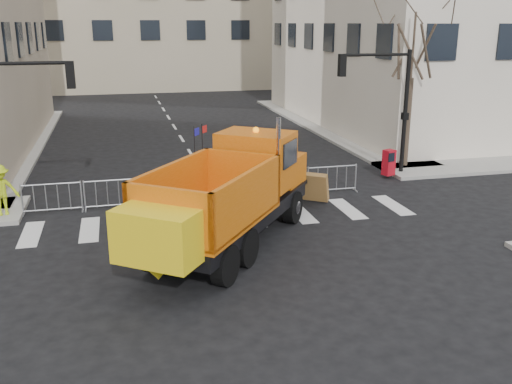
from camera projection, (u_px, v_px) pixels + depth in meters
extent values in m
plane|color=black|center=(274.00, 287.00, 14.53)|extent=(120.00, 120.00, 0.00)
cube|color=gray|center=(216.00, 192.00, 22.42)|extent=(64.00, 5.00, 0.15)
cylinder|color=black|center=(405.00, 114.00, 24.55)|extent=(0.18, 0.18, 5.40)
cube|color=black|center=(231.00, 215.00, 17.06)|extent=(6.11, 7.10, 0.45)
cylinder|color=black|center=(236.00, 200.00, 19.84)|extent=(0.93, 1.08, 1.09)
cylinder|color=black|center=(293.00, 207.00, 19.06)|extent=(0.93, 1.08, 1.09)
cylinder|color=black|center=(180.00, 237.00, 16.42)|extent=(0.93, 1.08, 1.09)
cylinder|color=black|center=(246.00, 247.00, 15.64)|extent=(0.93, 1.08, 1.09)
cylinder|color=black|center=(155.00, 253.00, 15.28)|extent=(0.93, 1.08, 1.09)
cylinder|color=black|center=(225.00, 265.00, 14.50)|extent=(0.93, 1.08, 1.09)
cube|color=#C65A0B|center=(271.00, 168.00, 19.67)|extent=(2.62, 2.52, 0.99)
cube|color=#C65A0B|center=(256.00, 160.00, 18.36)|extent=(2.78, 2.64, 1.79)
cylinder|color=silver|center=(278.00, 157.00, 17.21)|extent=(0.14, 0.14, 2.39)
cube|color=#C65A0B|center=(209.00, 194.00, 15.53)|extent=(4.61, 4.99, 1.64)
cube|color=yellow|center=(156.00, 237.00, 13.25)|extent=(2.19, 1.99, 1.29)
cube|color=brown|center=(287.00, 184.00, 21.44)|extent=(2.89, 2.36, 1.12)
imported|color=black|center=(296.00, 179.00, 21.45)|extent=(0.68, 0.53, 1.66)
imported|color=black|center=(263.00, 181.00, 20.84)|extent=(0.92, 0.74, 1.82)
imported|color=black|center=(283.00, 182.00, 21.10)|extent=(0.92, 0.96, 1.60)
imported|color=#B8D318|center=(1.00, 190.00, 19.29)|extent=(1.25, 0.90, 1.75)
cube|color=#B10D1B|center=(389.00, 162.00, 24.50)|extent=(0.55, 0.52, 1.10)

